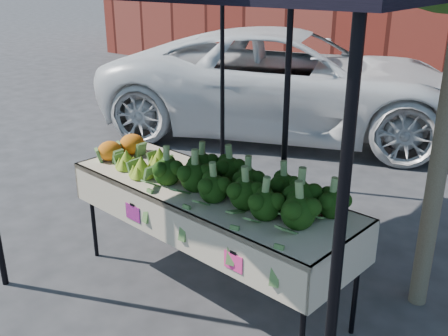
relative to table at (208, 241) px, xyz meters
The scene contains 6 objects.
ground 0.46m from the table, ahead, with size 90.00×90.00×0.00m, color #2B2B2D.
table is the anchor object (origin of this frame).
canopy 1.04m from the table, 81.36° to the left, with size 3.16×3.16×2.74m, color black, non-canonical shape.
broccoli_heap 0.68m from the table, ahead, with size 1.50×0.60×0.29m, color black.
romanesco_cluster 0.87m from the table, behind, with size 0.45×0.49×0.22m, color #8FA323.
cauliflower_pair 1.17m from the table, behind, with size 0.25×0.45×0.20m, color orange.
Camera 1 is at (2.19, -2.71, 2.42)m, focal length 40.95 mm.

